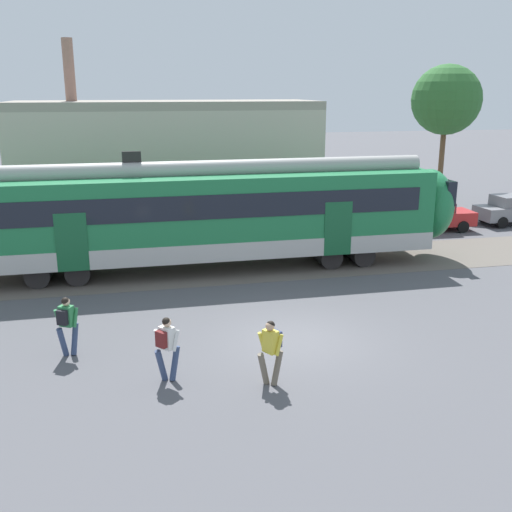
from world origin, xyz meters
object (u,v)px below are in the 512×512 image
object	(u,v)px
pedestrian_yellow	(271,347)
pedestrian_white	(166,344)
pedestrian_green	(66,321)
parked_car_red	(433,215)

from	to	relation	value
pedestrian_yellow	pedestrian_white	bearing A→B (deg)	163.24
pedestrian_white	pedestrian_yellow	world-z (taller)	same
pedestrian_green	parked_car_red	distance (m)	20.45
pedestrian_green	pedestrian_white	world-z (taller)	same
pedestrian_white	pedestrian_yellow	bearing A→B (deg)	-16.76
pedestrian_white	parked_car_red	world-z (taller)	pedestrian_white
pedestrian_white	pedestrian_yellow	size ratio (longest dim) A/B	1.00
pedestrian_green	pedestrian_white	bearing A→B (deg)	-39.10
pedestrian_green	pedestrian_yellow	size ratio (longest dim) A/B	1.00
pedestrian_green	pedestrian_white	xyz separation A→B (m)	(2.49, -2.03, 0.00)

